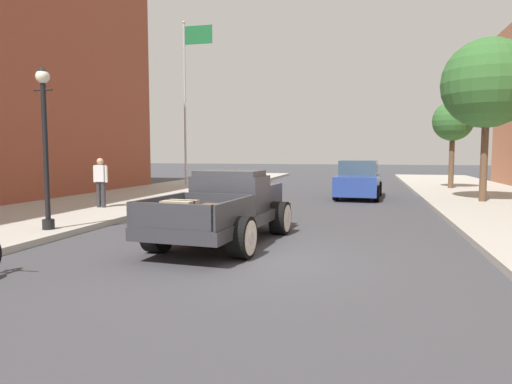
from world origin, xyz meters
TOP-DOWN VIEW (x-y plane):
  - ground_plane at (0.00, 0.00)m, footprint 140.00×140.00m
  - hotrod_truck_gunmetal at (-0.74, 1.60)m, footprint 2.45×5.03m
  - car_background_blue at (1.91, 12.22)m, footprint 2.06×4.39m
  - pedestrian_sidewalk_left at (-6.38, 5.37)m, footprint 0.53×0.22m
  - street_lamp_near at (-5.11, 1.14)m, footprint 0.50×0.32m
  - flagpole at (-7.63, 16.27)m, footprint 1.74×0.16m
  - street_tree_second at (6.52, 10.53)m, footprint 3.30×3.30m
  - street_tree_third at (6.49, 17.23)m, footprint 2.05×2.05m

SIDE VIEW (x-z plane):
  - ground_plane at x=0.00m, z-range 0.00..0.00m
  - hotrod_truck_gunmetal at x=-0.74m, z-range -0.04..1.54m
  - car_background_blue at x=1.91m, z-range -0.06..1.59m
  - pedestrian_sidewalk_left at x=-6.38m, z-range 0.26..1.91m
  - street_lamp_near at x=-5.11m, z-range 0.46..4.31m
  - street_tree_third at x=6.49m, z-range 1.32..5.81m
  - street_tree_second at x=6.52m, z-range 1.51..7.55m
  - flagpole at x=-7.63m, z-range 1.19..10.35m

